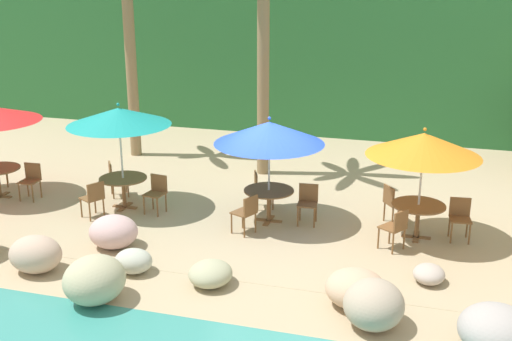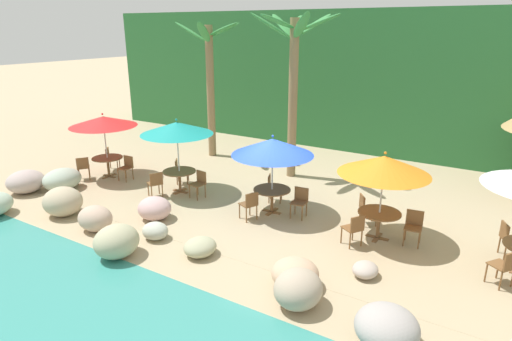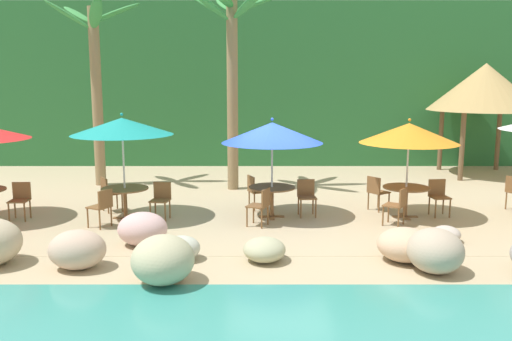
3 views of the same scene
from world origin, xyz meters
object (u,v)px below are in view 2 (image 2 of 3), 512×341
(chair_blue_inland, at_px, (273,186))
(chair_blue_left, at_px, (250,204))
(chair_teal_left, at_px, (156,183))
(chair_blue_seaward, at_px, (300,200))
(chair_teal_inland, at_px, (180,169))
(chair_red_left, at_px, (83,167))
(chair_orange_inland, at_px, (366,207))
(dining_table_red, at_px, (108,161))
(chair_red_inland, at_px, (111,157))
(chair_white_inland, at_px, (508,237))
(palm_tree_nearest, at_px, (210,71))
(umbrella_blue, at_px, (273,147))
(chair_red_seaward, at_px, (127,166))
(dining_table_blue, at_px, (272,193))
(palm_tree_second, at_px, (294,67))
(chair_orange_left, at_px, (354,228))
(umbrella_red, at_px, (103,121))
(chair_orange_seaward, at_px, (414,225))
(chair_teal_seaward, at_px, (199,182))
(chair_white_left, at_px, (505,265))
(dining_table_teal, at_px, (179,174))
(umbrella_teal, at_px, (177,128))
(umbrella_orange, at_px, (384,165))
(dining_table_orange, at_px, (379,217))

(chair_blue_inland, xyz_separation_m, chair_blue_left, (0.14, -1.57, 0.00))
(chair_teal_left, bearing_deg, chair_blue_seaward, 13.19)
(chair_teal_inland, bearing_deg, chair_red_left, -153.99)
(chair_blue_left, distance_m, chair_orange_inland, 3.23)
(dining_table_red, xyz_separation_m, chair_red_left, (-0.46, -0.72, -0.10))
(chair_red_inland, distance_m, chair_blue_seaward, 8.17)
(chair_red_inland, distance_m, chair_white_inland, 13.43)
(chair_blue_inland, height_order, palm_tree_nearest, palm_tree_nearest)
(umbrella_blue, bearing_deg, chair_red_inland, 177.57)
(chair_red_inland, bearing_deg, chair_red_seaward, -19.37)
(chair_red_left, height_order, chair_teal_inland, same)
(dining_table_blue, xyz_separation_m, palm_tree_second, (-1.07, 3.33, 3.36))
(chair_orange_left, relative_size, palm_tree_second, 0.15)
(chair_red_inland, height_order, chair_white_inland, same)
(dining_table_red, bearing_deg, umbrella_red, -179.10)
(chair_orange_left, distance_m, palm_tree_second, 6.62)
(umbrella_red, distance_m, chair_blue_seaward, 7.76)
(chair_teal_inland, height_order, palm_tree_second, palm_tree_second)
(umbrella_red, relative_size, palm_tree_nearest, 0.43)
(chair_red_seaward, height_order, chair_white_inland, same)
(chair_orange_inland, bearing_deg, chair_orange_seaward, -18.16)
(chair_red_seaward, bearing_deg, chair_teal_seaward, 0.41)
(umbrella_red, distance_m, chair_white_left, 12.96)
(chair_red_seaward, distance_m, umbrella_blue, 6.10)
(palm_tree_nearest, bearing_deg, chair_white_inland, -16.48)
(dining_table_teal, height_order, chair_teal_left, chair_teal_left)
(umbrella_red, bearing_deg, chair_red_left, -122.40)
(dining_table_blue, bearing_deg, umbrella_red, -177.32)
(umbrella_red, bearing_deg, palm_tree_second, 32.73)
(umbrella_teal, distance_m, chair_teal_seaward, 1.88)
(chair_teal_inland, xyz_separation_m, chair_orange_seaward, (8.04, -0.34, 0.00))
(chair_red_seaward, xyz_separation_m, umbrella_orange, (9.09, 0.18, 1.50))
(chair_blue_left, bearing_deg, chair_orange_seaward, 13.03)
(dining_table_orange, height_order, chair_orange_inland, chair_orange_inland)
(chair_red_left, relative_size, chair_teal_inland, 1.00)
(palm_tree_second, bearing_deg, chair_teal_seaward, -113.73)
(chair_teal_inland, xyz_separation_m, umbrella_orange, (7.21, -0.53, 1.50))
(chair_red_seaward, height_order, chair_orange_seaward, same)
(chair_teal_inland, xyz_separation_m, palm_tree_second, (2.95, 2.82, 3.46))
(chair_red_seaward, xyz_separation_m, chair_orange_left, (8.70, -0.58, 0.00))
(umbrella_orange, bearing_deg, umbrella_red, -178.24)
(chair_red_inland, distance_m, umbrella_teal, 4.24)
(chair_red_seaward, distance_m, chair_orange_left, 8.72)
(chair_red_inland, height_order, chair_blue_left, same)
(chair_teal_seaward, bearing_deg, chair_red_seaward, -179.59)
(umbrella_red, relative_size, chair_red_inland, 2.74)
(chair_orange_inland, bearing_deg, umbrella_teal, -172.84)
(chair_red_inland, xyz_separation_m, chair_orange_left, (10.13, -1.08, 0.00))
(umbrella_teal, relative_size, dining_table_teal, 2.27)
(umbrella_orange, bearing_deg, chair_white_inland, 12.70)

